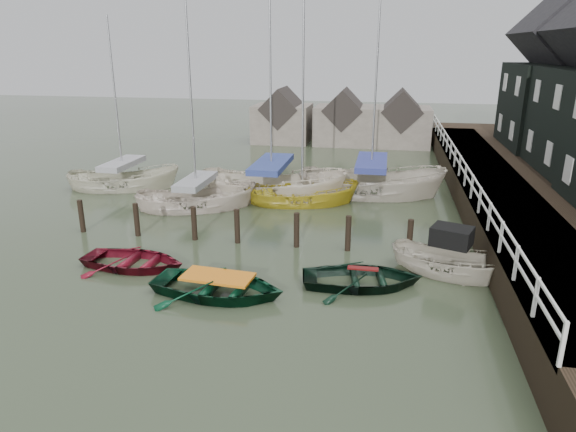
% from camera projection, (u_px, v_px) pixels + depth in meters
% --- Properties ---
extents(ground, '(120.00, 120.00, 0.00)m').
position_uv_depth(ground, '(247.00, 276.00, 17.57)').
color(ground, '#2D3824').
rests_on(ground, ground).
extents(pier, '(3.04, 32.00, 2.70)m').
position_uv_depth(pier, '(488.00, 193.00, 24.98)').
color(pier, black).
rests_on(pier, ground).
extents(mooring_pilings, '(13.72, 0.22, 1.80)m').
position_uv_depth(mooring_pilings, '(239.00, 231.00, 20.41)').
color(mooring_pilings, black).
rests_on(mooring_pilings, ground).
extents(far_sheds, '(14.00, 4.08, 4.39)m').
position_uv_depth(far_sheds, '(342.00, 121.00, 41.08)').
color(far_sheds, '#665B51').
rests_on(far_sheds, ground).
extents(rowboat_red, '(3.91, 2.90, 0.78)m').
position_uv_depth(rowboat_red, '(134.00, 267.00, 18.28)').
color(rowboat_red, maroon).
rests_on(rowboat_red, ground).
extents(rowboat_green, '(4.52, 3.41, 0.88)m').
position_uv_depth(rowboat_green, '(219.00, 295.00, 16.24)').
color(rowboat_green, '#08311C').
rests_on(rowboat_green, ground).
extents(rowboat_dkgreen, '(4.35, 3.44, 0.81)m').
position_uv_depth(rowboat_dkgreen, '(362.00, 285.00, 16.88)').
color(rowboat_dkgreen, black).
rests_on(rowboat_dkgreen, ground).
extents(motorboat, '(4.43, 2.93, 2.48)m').
position_uv_depth(motorboat, '(449.00, 272.00, 17.65)').
color(motorboat, beige).
rests_on(motorboat, ground).
extents(sailboat_a, '(6.22, 4.12, 11.12)m').
position_uv_depth(sailboat_a, '(197.00, 207.00, 24.92)').
color(sailboat_a, beige).
rests_on(sailboat_a, ground).
extents(sailboat_b, '(7.88, 3.12, 12.14)m').
position_uv_depth(sailboat_b, '(272.00, 197.00, 26.70)').
color(sailboat_b, silver).
rests_on(sailboat_b, ground).
extents(sailboat_c, '(5.93, 3.25, 10.66)m').
position_uv_depth(sailboat_c, '(302.00, 203.00, 25.71)').
color(sailboat_c, gold).
rests_on(sailboat_c, ground).
extents(sailboat_d, '(7.79, 3.12, 12.03)m').
position_uv_depth(sailboat_d, '(370.00, 194.00, 27.18)').
color(sailboat_d, beige).
rests_on(sailboat_d, ground).
extents(sailboat_e, '(6.49, 3.84, 10.19)m').
position_uv_depth(sailboat_e, '(125.00, 188.00, 28.40)').
color(sailboat_e, beige).
rests_on(sailboat_e, ground).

